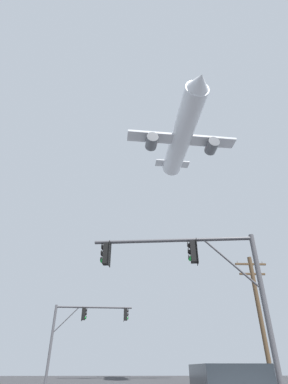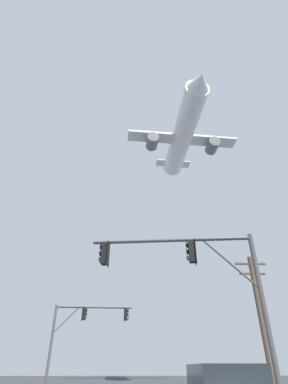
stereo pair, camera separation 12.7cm
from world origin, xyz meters
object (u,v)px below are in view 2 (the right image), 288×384
at_px(signal_pole_near, 197,272).
at_px(utility_pole, 260,315).
at_px(airplane, 183,135).
at_px(signal_pole_far, 82,324).

bearing_deg(signal_pole_near, utility_pole, 55.84).
bearing_deg(airplane, utility_pole, -92.33).
relative_size(signal_pole_near, airplane, 0.25).
xyz_separation_m(signal_pole_near, utility_pole, (5.81, 8.56, -0.32)).
bearing_deg(utility_pole, signal_pole_far, 154.98).
relative_size(signal_pole_far, utility_pole, 0.75).
relative_size(signal_pole_near, utility_pole, 0.80).
relative_size(signal_pole_far, airplane, 0.23).
relative_size(signal_pole_near, signal_pole_far, 1.07).
distance_m(signal_pole_near, airplane, 47.34).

